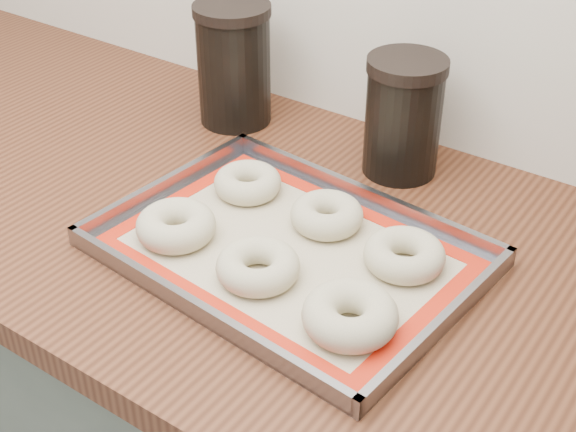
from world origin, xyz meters
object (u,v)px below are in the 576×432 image
Objects in this scene: bagel_front_mid at (258,266)px; bagel_front_right at (350,315)px; canister_left at (234,64)px; bagel_back_right at (404,255)px; bagel_back_mid at (327,215)px; bagel_front_left at (176,226)px; bagel_back_left at (248,183)px; canister_mid at (403,116)px; baking_tray at (288,251)px.

bagel_front_mid is 0.14m from bagel_front_right.
canister_left is at bearing 131.59° from bagel_front_mid.
bagel_front_mid is 1.01× the size of bagel_back_right.
bagel_front_mid and bagel_back_mid have the same top height.
bagel_back_left is (0.01, 0.14, -0.00)m from bagel_front_left.
canister_mid reaches higher than bagel_front_right.
canister_left is (-0.28, 0.32, 0.08)m from bagel_front_mid.
bagel_front_mid is (0.00, -0.06, 0.02)m from baking_tray.
bagel_back_right is (0.26, -0.02, 0.00)m from bagel_back_left.
bagel_back_mid is 0.55× the size of canister_mid.
baking_tray is at bearing 150.50° from bagel_front_right.
baking_tray is at bearing -96.49° from bagel_back_mid.
bagel_front_left is 0.28m from bagel_front_right.
baking_tray is 4.78× the size of bagel_front_mid.
canister_mid is at bearing 86.99° from baking_tray.
baking_tray is 0.16m from bagel_front_right.
bagel_front_right is at bearing -29.50° from baking_tray.
bagel_back_left is at bearing -47.91° from canister_left.
bagel_front_mid is 0.52× the size of canister_left.
bagel_back_left is 0.14m from bagel_back_mid.
baking_tray is 0.15m from bagel_back_right.
bagel_front_left is 0.14m from bagel_front_mid.
baking_tray is at bearing -93.01° from canister_mid.
bagel_front_mid is 1.07× the size of bagel_back_left.
bagel_front_right is 1.08× the size of bagel_back_right.
bagel_back_right is (0.13, -0.02, -0.00)m from bagel_back_mid.
bagel_back_mid is (0.01, 0.08, 0.02)m from baking_tray.
bagel_back_left is 0.49× the size of canister_left.
bagel_back_mid is at bearing -31.65° from canister_left.
bagel_front_left is 0.29m from bagel_back_right.
canister_mid is at bearing 65.09° from bagel_front_left.
bagel_back_right is (-0.00, 0.14, -0.00)m from bagel_front_right.
bagel_front_right is at bearing -6.14° from bagel_front_mid.
bagel_front_right is 0.62× the size of canister_mid.
bagel_front_left is at bearing 175.49° from bagel_front_right.
bagel_front_left reaches higher than bagel_back_right.
bagel_front_left is (-0.14, -0.06, 0.02)m from baking_tray.
canister_mid is (0.15, 0.32, 0.07)m from bagel_front_left.
canister_left is (-0.42, 0.20, 0.08)m from bagel_back_right.
baking_tray is 0.07m from bagel_front_mid.
canister_mid is (-0.12, 0.21, 0.07)m from bagel_back_right.
bagel_front_left is at bearing -94.13° from bagel_back_left.
bagel_back_left is 0.94× the size of bagel_back_right.
bagel_front_mid and bagel_back_right have the same top height.
bagel_front_mid reaches higher than bagel_back_left.
bagel_back_mid reaches higher than baking_tray.
canister_left reaches higher than baking_tray.
canister_left is 0.30m from canister_mid.
baking_tray is 0.28m from canister_mid.
bagel_front_left is 1.09× the size of bagel_back_left.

